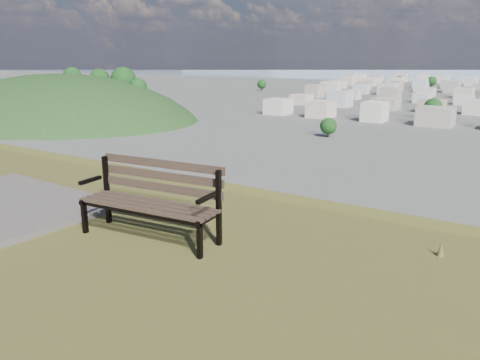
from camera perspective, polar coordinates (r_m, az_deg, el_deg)
The scene contains 2 objects.
park_bench at distance 5.73m, azimuth -10.60°, elevation -1.89°, with size 1.82×0.75×0.92m.
green_wooded_hill at distance 230.48m, azimuth -21.02°, elevation 7.07°, with size 156.06×124.85×78.03m.
Camera 1 is at (3.18, -2.03, 27.14)m, focal length 35.00 mm.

